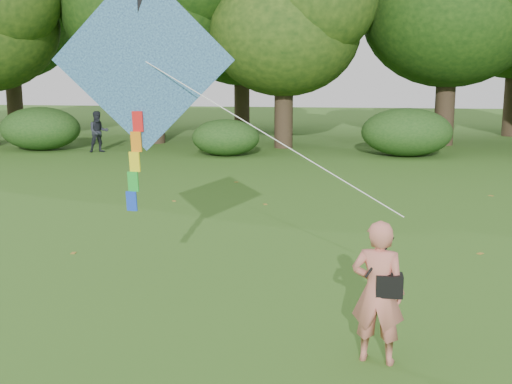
# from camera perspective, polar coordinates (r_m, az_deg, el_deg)

# --- Properties ---
(ground) EXTENTS (100.00, 100.00, 0.00)m
(ground) POSITION_cam_1_polar(r_m,az_deg,el_deg) (8.26, 3.31, -13.06)
(ground) COLOR #265114
(ground) RESTS_ON ground
(man_kite_flyer) EXTENTS (0.69, 0.53, 1.68)m
(man_kite_flyer) POSITION_cam_1_polar(r_m,az_deg,el_deg) (7.54, 10.79, -8.74)
(man_kite_flyer) COLOR #C76D5E
(man_kite_flyer) RESTS_ON ground
(bystander_left) EXTENTS (1.03, 0.97, 1.68)m
(bystander_left) POSITION_cam_1_polar(r_m,az_deg,el_deg) (26.91, -13.83, 5.22)
(bystander_left) COLOR #21242C
(bystander_left) RESTS_ON ground
(crossbody_bag) EXTENTS (0.43, 0.20, 0.69)m
(crossbody_bag) POSITION_cam_1_polar(r_m,az_deg,el_deg) (7.48, 11.73, -8.03)
(crossbody_bag) COLOR black
(crossbody_bag) RESTS_ON ground
(flying_kite) EXTENTS (4.33, 1.00, 3.08)m
(flying_kite) POSITION_cam_1_polar(r_m,az_deg,el_deg) (8.25, -10.00, 11.14)
(flying_kite) COLOR #2972B5
(flying_kite) RESTS_ON ground
(tree_line) EXTENTS (54.70, 15.30, 9.48)m
(tree_line) POSITION_cam_1_polar(r_m,az_deg,el_deg) (30.51, 10.18, 14.95)
(tree_line) COLOR #3A2D1E
(tree_line) RESTS_ON ground
(shrub_band) EXTENTS (39.15, 3.22, 1.88)m
(shrub_band) POSITION_cam_1_polar(r_m,az_deg,el_deg) (25.28, 4.85, 5.19)
(shrub_band) COLOR #264919
(shrub_band) RESTS_ON ground
(fallen_leaves) EXTENTS (9.97, 14.00, 0.01)m
(fallen_leaves) POSITION_cam_1_polar(r_m,az_deg,el_deg) (13.03, 9.48, -4.14)
(fallen_leaves) COLOR olive
(fallen_leaves) RESTS_ON ground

